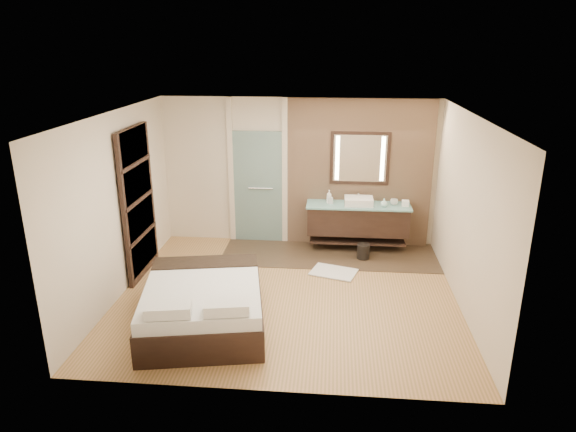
# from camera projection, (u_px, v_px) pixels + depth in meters

# --- Properties ---
(floor) EXTENTS (5.00, 5.00, 0.00)m
(floor) POSITION_uv_depth(u_px,v_px,m) (288.00, 295.00, 7.73)
(floor) COLOR olive
(floor) RESTS_ON ground
(tile_strip) EXTENTS (3.80, 1.30, 0.01)m
(tile_strip) POSITION_uv_depth(u_px,v_px,m) (329.00, 255.00, 9.18)
(tile_strip) COLOR #3B2C20
(tile_strip) RESTS_ON floor
(stone_wall) EXTENTS (2.60, 0.08, 2.70)m
(stone_wall) POSITION_uv_depth(u_px,v_px,m) (359.00, 174.00, 9.28)
(stone_wall) COLOR tan
(stone_wall) RESTS_ON floor
(vanity) EXTENTS (1.85, 0.55, 0.88)m
(vanity) POSITION_uv_depth(u_px,v_px,m) (358.00, 219.00, 9.26)
(vanity) COLOR black
(vanity) RESTS_ON stone_wall
(mirror_unit) EXTENTS (1.06, 0.04, 0.96)m
(mirror_unit) POSITION_uv_depth(u_px,v_px,m) (360.00, 158.00, 9.14)
(mirror_unit) COLOR black
(mirror_unit) RESTS_ON stone_wall
(frosted_door) EXTENTS (1.10, 0.12, 2.70)m
(frosted_door) POSITION_uv_depth(u_px,v_px,m) (258.00, 183.00, 9.50)
(frosted_door) COLOR #A8D5CF
(frosted_door) RESTS_ON floor
(shoji_partition) EXTENTS (0.06, 1.20, 2.40)m
(shoji_partition) POSITION_uv_depth(u_px,v_px,m) (138.00, 202.00, 8.11)
(shoji_partition) COLOR black
(shoji_partition) RESTS_ON floor
(bed) EXTENTS (1.86, 2.17, 0.74)m
(bed) POSITION_uv_depth(u_px,v_px,m) (203.00, 305.00, 6.82)
(bed) COLOR black
(bed) RESTS_ON floor
(bath_mat) EXTENTS (0.84, 0.69, 0.02)m
(bath_mat) POSITION_uv_depth(u_px,v_px,m) (334.00, 272.00, 8.46)
(bath_mat) COLOR silver
(bath_mat) RESTS_ON floor
(waste_bin) EXTENTS (0.25, 0.25, 0.28)m
(waste_bin) POSITION_uv_depth(u_px,v_px,m) (363.00, 252.00, 8.97)
(waste_bin) COLOR black
(waste_bin) RESTS_ON floor
(tissue_box) EXTENTS (0.13, 0.13, 0.10)m
(tissue_box) POSITION_uv_depth(u_px,v_px,m) (405.00, 203.00, 9.06)
(tissue_box) COLOR white
(tissue_box) RESTS_ON vanity
(soap_bottle_a) EXTENTS (0.10, 0.10, 0.24)m
(soap_bottle_a) POSITION_uv_depth(u_px,v_px,m) (329.00, 197.00, 9.19)
(soap_bottle_a) COLOR white
(soap_bottle_a) RESTS_ON vanity
(soap_bottle_b) EXTENTS (0.11, 0.11, 0.18)m
(soap_bottle_b) POSITION_uv_depth(u_px,v_px,m) (330.00, 199.00, 9.18)
(soap_bottle_b) COLOR #B2B2B2
(soap_bottle_b) RESTS_ON vanity
(soap_bottle_c) EXTENTS (0.14, 0.14, 0.15)m
(soap_bottle_c) POSITION_uv_depth(u_px,v_px,m) (384.00, 202.00, 9.01)
(soap_bottle_c) COLOR #BFF0EA
(soap_bottle_c) RESTS_ON vanity
(cup) EXTENTS (0.16, 0.16, 0.10)m
(cup) POSITION_uv_depth(u_px,v_px,m) (394.00, 202.00, 9.12)
(cup) COLOR silver
(cup) RESTS_ON vanity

